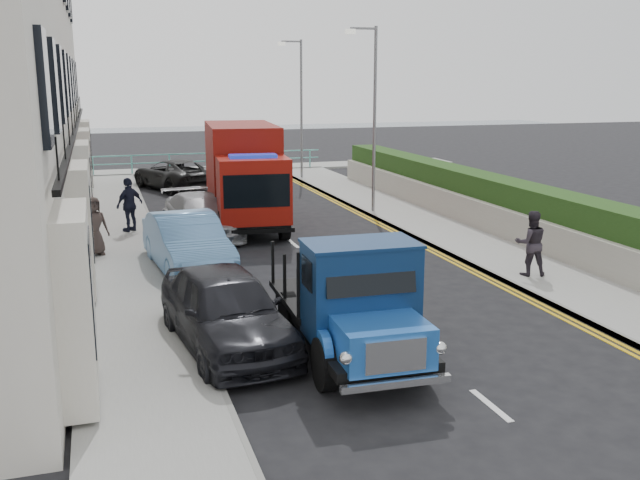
{
  "coord_description": "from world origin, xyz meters",
  "views": [
    {
      "loc": [
        -5.79,
        -11.26,
        5.15
      ],
      "look_at": [
        -0.87,
        4.4,
        1.4
      ],
      "focal_mm": 40.0,
      "sensor_mm": 36.0,
      "label": 1
    }
  ],
  "objects_px": {
    "lamp_mid": "(372,109)",
    "parked_car_front": "(226,309)",
    "lamp_far": "(299,101)",
    "red_lorry": "(244,173)",
    "bedford_lorry": "(357,310)"
  },
  "relations": [
    {
      "from": "lamp_mid",
      "to": "parked_car_front",
      "type": "height_order",
      "value": "lamp_mid"
    },
    {
      "from": "lamp_far",
      "to": "parked_car_front",
      "type": "distance_m",
      "value": 23.78
    },
    {
      "from": "lamp_far",
      "to": "red_lorry",
      "type": "relative_size",
      "value": 1.01
    },
    {
      "from": "lamp_mid",
      "to": "lamp_far",
      "type": "distance_m",
      "value": 10.0
    },
    {
      "from": "lamp_far",
      "to": "bedford_lorry",
      "type": "xyz_separation_m",
      "value": [
        -5.68,
        -23.83,
        -2.93
      ]
    },
    {
      "from": "red_lorry",
      "to": "parked_car_front",
      "type": "distance_m",
      "value": 12.04
    },
    {
      "from": "lamp_mid",
      "to": "bedford_lorry",
      "type": "xyz_separation_m",
      "value": [
        -5.68,
        -13.83,
        -2.93
      ]
    },
    {
      "from": "lamp_mid",
      "to": "bedford_lorry",
      "type": "relative_size",
      "value": 1.4
    },
    {
      "from": "lamp_far",
      "to": "parked_car_front",
      "type": "xyz_separation_m",
      "value": [
        -7.78,
        -22.24,
        -3.21
      ]
    },
    {
      "from": "lamp_mid",
      "to": "parked_car_front",
      "type": "xyz_separation_m",
      "value": [
        -7.78,
        -12.24,
        -3.21
      ]
    },
    {
      "from": "lamp_far",
      "to": "bedford_lorry",
      "type": "bearing_deg",
      "value": -103.4
    },
    {
      "from": "lamp_mid",
      "to": "parked_car_front",
      "type": "bearing_deg",
      "value": -122.44
    },
    {
      "from": "lamp_mid",
      "to": "parked_car_front",
      "type": "relative_size",
      "value": 1.51
    },
    {
      "from": "lamp_mid",
      "to": "red_lorry",
      "type": "bearing_deg",
      "value": -173.5
    },
    {
      "from": "parked_car_front",
      "to": "lamp_mid",
      "type": "bearing_deg",
      "value": 51.04
    }
  ]
}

